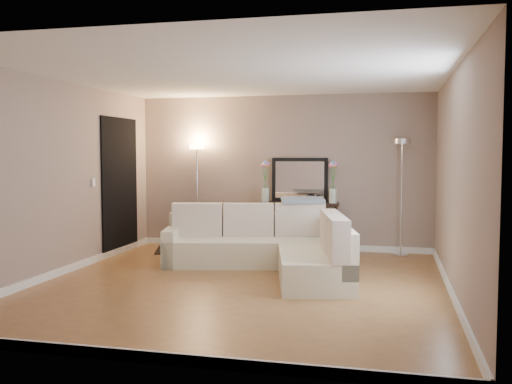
% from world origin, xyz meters
% --- Properties ---
extents(floor, '(5.00, 5.50, 0.01)m').
position_xyz_m(floor, '(0.00, 0.00, -0.01)').
color(floor, '#936235').
rests_on(floor, ground).
extents(ceiling, '(5.00, 5.50, 0.01)m').
position_xyz_m(ceiling, '(0.00, 0.00, 2.60)').
color(ceiling, white).
rests_on(ceiling, ground).
extents(wall_back, '(5.00, 0.02, 2.60)m').
position_xyz_m(wall_back, '(0.00, 2.76, 1.30)').
color(wall_back, gray).
rests_on(wall_back, ground).
extents(wall_front, '(5.00, 0.02, 2.60)m').
position_xyz_m(wall_front, '(0.00, -2.76, 1.30)').
color(wall_front, gray).
rests_on(wall_front, ground).
extents(wall_left, '(0.02, 5.50, 2.60)m').
position_xyz_m(wall_left, '(-2.51, 0.00, 1.30)').
color(wall_left, gray).
rests_on(wall_left, ground).
extents(wall_right, '(0.02, 5.50, 2.60)m').
position_xyz_m(wall_right, '(2.51, 0.00, 1.30)').
color(wall_right, gray).
rests_on(wall_right, ground).
extents(baseboard_back, '(5.00, 0.03, 0.10)m').
position_xyz_m(baseboard_back, '(0.00, 2.73, 0.05)').
color(baseboard_back, white).
rests_on(baseboard_back, ground).
extents(baseboard_front, '(5.00, 0.03, 0.10)m').
position_xyz_m(baseboard_front, '(0.00, -2.73, 0.05)').
color(baseboard_front, white).
rests_on(baseboard_front, ground).
extents(baseboard_left, '(0.03, 5.50, 0.10)m').
position_xyz_m(baseboard_left, '(-2.48, 0.00, 0.05)').
color(baseboard_left, white).
rests_on(baseboard_left, ground).
extents(baseboard_right, '(0.03, 5.50, 0.10)m').
position_xyz_m(baseboard_right, '(2.48, 0.00, 0.05)').
color(baseboard_right, white).
rests_on(baseboard_right, ground).
extents(doorway, '(0.02, 1.20, 2.20)m').
position_xyz_m(doorway, '(-2.48, 1.70, 1.10)').
color(doorway, black).
rests_on(doorway, ground).
extents(switch_plate, '(0.02, 0.08, 0.12)m').
position_xyz_m(switch_plate, '(-2.48, 0.85, 1.20)').
color(switch_plate, white).
rests_on(switch_plate, ground).
extents(sectional_sofa, '(2.96, 2.53, 0.88)m').
position_xyz_m(sectional_sofa, '(0.22, 0.96, 0.33)').
color(sectional_sofa, '#EDE6C0').
rests_on(sectional_sofa, floor).
extents(throw_blanket, '(0.71, 0.52, 0.08)m').
position_xyz_m(throw_blanket, '(0.52, 1.67, 0.93)').
color(throw_blanket, gray).
rests_on(throw_blanket, sectional_sofa).
extents(console_table, '(1.34, 0.44, 0.81)m').
position_xyz_m(console_table, '(0.24, 2.51, 0.46)').
color(console_table, black).
rests_on(console_table, floor).
extents(leaning_mirror, '(0.94, 0.10, 0.73)m').
position_xyz_m(leaning_mirror, '(0.31, 2.69, 1.18)').
color(leaning_mirror, black).
rests_on(leaning_mirror, console_table).
extents(table_decor, '(0.56, 0.13, 0.13)m').
position_xyz_m(table_decor, '(0.32, 2.48, 0.84)').
color(table_decor, '#C07422').
rests_on(table_decor, console_table).
extents(flower_vase_left, '(0.15, 0.13, 0.70)m').
position_xyz_m(flower_vase_left, '(-0.24, 2.48, 1.10)').
color(flower_vase_left, silver).
rests_on(flower_vase_left, console_table).
extents(flower_vase_right, '(0.15, 0.13, 0.70)m').
position_xyz_m(flower_vase_right, '(0.88, 2.55, 1.10)').
color(flower_vase_right, silver).
rests_on(flower_vase_right, console_table).
extents(floor_lamp_lit, '(0.31, 0.31, 1.77)m').
position_xyz_m(floor_lamp_lit, '(-1.47, 2.59, 1.25)').
color(floor_lamp_lit, silver).
rests_on(floor_lamp_lit, floor).
extents(floor_lamp_unlit, '(0.33, 0.33, 1.86)m').
position_xyz_m(floor_lamp_unlit, '(1.96, 2.48, 1.31)').
color(floor_lamp_unlit, silver).
rests_on(floor_lamp_unlit, floor).
extents(charcoal_rug, '(1.36, 1.17, 0.02)m').
position_xyz_m(charcoal_rug, '(-1.46, 2.24, 0.01)').
color(charcoal_rug, black).
rests_on(charcoal_rug, floor).
extents(black_bag, '(0.38, 0.32, 0.21)m').
position_xyz_m(black_bag, '(-1.62, 2.10, 0.15)').
color(black_bag, black).
rests_on(black_bag, charcoal_rug).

